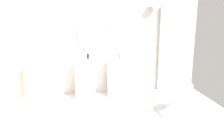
{
  "coord_description": "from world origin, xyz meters",
  "views": [
    {
      "loc": [
        -0.45,
        -3.43,
        1.85
      ],
      "look_at": [
        0.15,
        0.55,
        0.95
      ],
      "focal_mm": 34.75,
      "sensor_mm": 36.0,
      "label": 1
    }
  ],
  "objects_px": {
    "towel_rack": "(20,85)",
    "soap_bottle_blue": "(120,57)",
    "pedestal_sink_right": "(117,77)",
    "soap_bottle_amber": "(88,55)",
    "shower_column": "(162,47)",
    "lounge_chair": "(173,95)",
    "soap_bottle_black": "(88,56)",
    "pedestal_sink_left": "(84,78)"
  },
  "relations": [
    {
      "from": "pedestal_sink_right",
      "to": "soap_bottle_black",
      "type": "relative_size",
      "value": 7.4
    },
    {
      "from": "towel_rack",
      "to": "soap_bottle_blue",
      "type": "height_order",
      "value": "soap_bottle_blue"
    },
    {
      "from": "shower_column",
      "to": "lounge_chair",
      "type": "bearing_deg",
      "value": -99.98
    },
    {
      "from": "lounge_chair",
      "to": "soap_bottle_black",
      "type": "distance_m",
      "value": 2.02
    },
    {
      "from": "lounge_chair",
      "to": "towel_rack",
      "type": "bearing_deg",
      "value": 176.77
    },
    {
      "from": "lounge_chair",
      "to": "soap_bottle_amber",
      "type": "xyz_separation_m",
      "value": [
        -1.57,
        1.13,
        0.61
      ]
    },
    {
      "from": "pedestal_sink_right",
      "to": "soap_bottle_amber",
      "type": "bearing_deg",
      "value": 172.11
    },
    {
      "from": "pedestal_sink_right",
      "to": "towel_rack",
      "type": "xyz_separation_m",
      "value": [
        -1.9,
        -0.88,
        0.18
      ]
    },
    {
      "from": "lounge_chair",
      "to": "soap_bottle_black",
      "type": "bearing_deg",
      "value": 144.24
    },
    {
      "from": "pedestal_sink_left",
      "to": "soap_bottle_black",
      "type": "xyz_separation_m",
      "value": [
        0.1,
        0.09,
        0.49
      ]
    },
    {
      "from": "soap_bottle_blue",
      "to": "pedestal_sink_left",
      "type": "bearing_deg",
      "value": 172.34
    },
    {
      "from": "shower_column",
      "to": "towel_rack",
      "type": "relative_size",
      "value": 2.16
    },
    {
      "from": "shower_column",
      "to": "soap_bottle_blue",
      "type": "height_order",
      "value": "shower_column"
    },
    {
      "from": "pedestal_sink_right",
      "to": "shower_column",
      "type": "distance_m",
      "value": 1.32
    },
    {
      "from": "towel_rack",
      "to": "soap_bottle_amber",
      "type": "height_order",
      "value": "soap_bottle_amber"
    },
    {
      "from": "pedestal_sink_left",
      "to": "soap_bottle_black",
      "type": "relative_size",
      "value": 7.4
    },
    {
      "from": "soap_bottle_amber",
      "to": "soap_bottle_blue",
      "type": "xyz_separation_m",
      "value": [
        0.7,
        -0.2,
        -0.03
      ]
    },
    {
      "from": "towel_rack",
      "to": "soap_bottle_blue",
      "type": "xyz_separation_m",
      "value": [
        1.94,
        0.77,
        0.3
      ]
    },
    {
      "from": "pedestal_sink_left",
      "to": "pedestal_sink_right",
      "type": "height_order",
      "value": "same"
    },
    {
      "from": "pedestal_sink_right",
      "to": "soap_bottle_amber",
      "type": "distance_m",
      "value": 0.83
    },
    {
      "from": "pedestal_sink_right",
      "to": "soap_bottle_black",
      "type": "height_order",
      "value": "soap_bottle_black"
    },
    {
      "from": "shower_column",
      "to": "lounge_chair",
      "type": "height_order",
      "value": "shower_column"
    },
    {
      "from": "towel_rack",
      "to": "soap_bottle_blue",
      "type": "bearing_deg",
      "value": 21.64
    },
    {
      "from": "soap_bottle_blue",
      "to": "shower_column",
      "type": "bearing_deg",
      "value": 16.62
    },
    {
      "from": "soap_bottle_amber",
      "to": "pedestal_sink_right",
      "type": "bearing_deg",
      "value": -7.89
    },
    {
      "from": "pedestal_sink_left",
      "to": "lounge_chair",
      "type": "height_order",
      "value": "pedestal_sink_left"
    },
    {
      "from": "shower_column",
      "to": "lounge_chair",
      "type": "xyz_separation_m",
      "value": [
        -0.22,
        -1.26,
        -0.73
      ]
    },
    {
      "from": "soap_bottle_black",
      "to": "lounge_chair",
      "type": "bearing_deg",
      "value": -35.76
    },
    {
      "from": "towel_rack",
      "to": "soap_bottle_black",
      "type": "height_order",
      "value": "soap_bottle_black"
    },
    {
      "from": "lounge_chair",
      "to": "towel_rack",
      "type": "distance_m",
      "value": 2.83
    },
    {
      "from": "towel_rack",
      "to": "soap_bottle_blue",
      "type": "relative_size",
      "value": 7.75
    },
    {
      "from": "shower_column",
      "to": "lounge_chair",
      "type": "relative_size",
      "value": 1.89
    },
    {
      "from": "lounge_chair",
      "to": "soap_bottle_blue",
      "type": "relative_size",
      "value": 8.86
    },
    {
      "from": "pedestal_sink_right",
      "to": "soap_bottle_blue",
      "type": "bearing_deg",
      "value": -65.18
    },
    {
      "from": "soap_bottle_amber",
      "to": "soap_bottle_black",
      "type": "distance_m",
      "value": 0.02
    },
    {
      "from": "soap_bottle_blue",
      "to": "soap_bottle_black",
      "type": "bearing_deg",
      "value": 164.24
    },
    {
      "from": "shower_column",
      "to": "pedestal_sink_right",
      "type": "bearing_deg",
      "value": -169.17
    },
    {
      "from": "pedestal_sink_left",
      "to": "soap_bottle_amber",
      "type": "xyz_separation_m",
      "value": [
        0.1,
        0.09,
        0.51
      ]
    },
    {
      "from": "soap_bottle_amber",
      "to": "soap_bottle_black",
      "type": "relative_size",
      "value": 1.31
    },
    {
      "from": "shower_column",
      "to": "towel_rack",
      "type": "distance_m",
      "value": 3.26
    },
    {
      "from": "shower_column",
      "to": "soap_bottle_black",
      "type": "height_order",
      "value": "shower_column"
    },
    {
      "from": "soap_bottle_black",
      "to": "pedestal_sink_left",
      "type": "bearing_deg",
      "value": -138.61
    }
  ]
}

